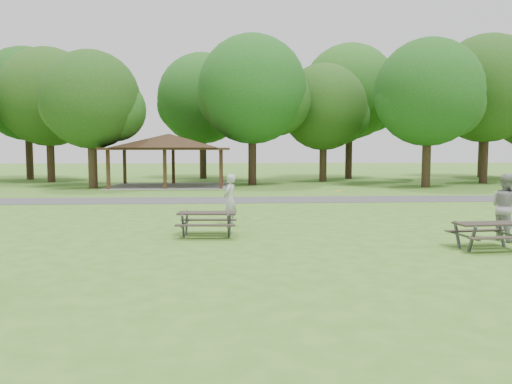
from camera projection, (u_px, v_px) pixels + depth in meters
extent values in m
plane|color=#427521|center=(225.00, 259.00, 12.17)|extent=(160.00, 160.00, 0.00)
cube|color=#424245|center=(225.00, 200.00, 26.09)|extent=(120.00, 3.20, 0.02)
cube|color=#382114|center=(108.00, 170.00, 32.77)|extent=(0.22, 0.22, 2.60)
cube|color=#3A2615|center=(125.00, 167.00, 38.14)|extent=(0.22, 0.22, 2.60)
cube|color=#322112|center=(165.00, 170.00, 33.00)|extent=(0.22, 0.22, 2.60)
cube|color=#391D15|center=(173.00, 167.00, 38.37)|extent=(0.22, 0.22, 2.60)
cube|color=#351C13|center=(221.00, 170.00, 33.22)|extent=(0.22, 0.22, 2.60)
cube|color=#3B2715|center=(221.00, 167.00, 38.59)|extent=(0.22, 0.22, 2.60)
cube|color=#2F1F13|center=(169.00, 149.00, 35.56)|extent=(8.60, 6.60, 0.16)
pyramid|color=black|center=(169.00, 141.00, 35.51)|extent=(7.01, 7.01, 1.00)
cube|color=gray|center=(170.00, 186.00, 35.79)|extent=(8.40, 6.40, 0.03)
cylinder|color=#301E15|center=(51.00, 158.00, 39.99)|extent=(0.60, 0.60, 3.85)
sphere|color=#1C4012|center=(49.00, 97.00, 39.57)|extent=(7.80, 7.80, 7.80)
sphere|color=#1B4212|center=(73.00, 107.00, 40.04)|extent=(5.07, 5.07, 5.07)
sphere|color=#134112|center=(28.00, 104.00, 39.33)|extent=(4.68, 4.68, 4.68)
cylinder|color=#322416|center=(93.00, 163.00, 33.85)|extent=(0.60, 0.60, 3.50)
sphere|color=#193F12|center=(91.00, 100.00, 33.48)|extent=(6.60, 6.60, 6.60)
sphere|color=#1B4C15|center=(115.00, 110.00, 33.93)|extent=(4.29, 4.29, 4.29)
sphere|color=#1E4814|center=(70.00, 107.00, 33.25)|extent=(3.96, 3.96, 3.96)
cylinder|color=black|center=(252.00, 158.00, 36.98)|extent=(0.60, 0.60, 4.02)
sphere|color=#154915|center=(252.00, 89.00, 36.54)|extent=(8.00, 8.00, 8.00)
sphere|color=#194212|center=(276.00, 101.00, 37.02)|extent=(5.20, 5.20, 5.20)
sphere|color=#174012|center=(230.00, 97.00, 36.30)|extent=(4.80, 4.80, 4.80)
cylinder|color=#322216|center=(323.00, 161.00, 40.85)|extent=(0.60, 0.60, 3.43)
sphere|color=#1B4112|center=(324.00, 107.00, 40.47)|extent=(7.00, 7.00, 7.00)
sphere|color=#194513|center=(342.00, 116.00, 40.92)|extent=(4.55, 4.55, 4.55)
sphere|color=#1C4513|center=(307.00, 113.00, 40.23)|extent=(4.20, 4.20, 4.20)
cylinder|color=black|center=(426.00, 160.00, 34.73)|extent=(0.60, 0.60, 3.78)
sphere|color=#144513|center=(428.00, 92.00, 34.32)|extent=(7.40, 7.40, 7.40)
sphere|color=#184213|center=(450.00, 104.00, 34.79)|extent=(4.81, 4.81, 4.81)
sphere|color=#144614|center=(408.00, 100.00, 34.08)|extent=(4.44, 4.44, 4.44)
cylinder|color=black|center=(484.00, 156.00, 38.56)|extent=(0.60, 0.60, 4.20)
sphere|color=#1A4012|center=(487.00, 88.00, 38.10)|extent=(8.20, 8.20, 8.20)
sphere|color=#1F4B15|center=(507.00, 100.00, 38.59)|extent=(5.33, 5.33, 5.33)
sphere|color=#144815|center=(467.00, 96.00, 37.86)|extent=(4.92, 4.92, 4.92)
cylinder|color=black|center=(29.00, 154.00, 43.27)|extent=(0.60, 0.60, 4.38)
sphere|color=#144212|center=(27.00, 94.00, 42.82)|extent=(8.00, 8.00, 8.00)
sphere|color=#1A4112|center=(50.00, 104.00, 43.30)|extent=(5.20, 5.20, 5.20)
sphere|color=#1A4012|center=(7.00, 101.00, 42.58)|extent=(4.80, 4.80, 4.80)
cylinder|color=black|center=(203.00, 156.00, 44.69)|extent=(0.60, 0.60, 4.13)
sphere|color=#164915|center=(203.00, 98.00, 44.24)|extent=(8.00, 8.00, 8.00)
sphere|color=#184413|center=(223.00, 108.00, 44.72)|extent=(5.20, 5.20, 5.20)
sphere|color=#164814|center=(184.00, 105.00, 44.00)|extent=(4.80, 4.80, 4.80)
cylinder|color=black|center=(349.00, 153.00, 44.46)|extent=(0.60, 0.60, 4.55)
sphere|color=#1C4F16|center=(350.00, 92.00, 43.99)|extent=(8.40, 8.40, 8.40)
sphere|color=#184B15|center=(370.00, 102.00, 44.47)|extent=(5.46, 5.46, 5.46)
sphere|color=#1F4C15|center=(331.00, 99.00, 43.74)|extent=(5.04, 5.04, 5.04)
cylinder|color=#2F2114|center=(481.00, 155.00, 46.75)|extent=(0.60, 0.60, 4.27)
sphere|color=#1E4A15|center=(484.00, 99.00, 46.30)|extent=(8.00, 8.00, 8.00)
sphere|color=#144112|center=(500.00, 108.00, 46.78)|extent=(5.20, 5.20, 5.20)
sphere|color=#1A4112|center=(468.00, 105.00, 46.06)|extent=(4.80, 4.80, 4.80)
cube|color=#2B241F|center=(207.00, 213.00, 15.34)|extent=(1.82, 0.82, 0.05)
cube|color=#2B251F|center=(205.00, 225.00, 14.78)|extent=(1.79, 0.37, 0.04)
cube|color=#322A24|center=(209.00, 220.00, 15.95)|extent=(1.79, 0.37, 0.04)
cube|color=#3E3E41|center=(183.00, 226.00, 15.00)|extent=(0.08, 0.38, 0.77)
cube|color=#414043|center=(187.00, 223.00, 15.74)|extent=(0.08, 0.38, 0.77)
cube|color=#3E3E41|center=(185.00, 224.00, 15.37)|extent=(0.15, 1.45, 0.05)
cube|color=#3C3D3F|center=(228.00, 226.00, 15.00)|extent=(0.08, 0.38, 0.77)
cube|color=#474649|center=(230.00, 223.00, 15.74)|extent=(0.08, 0.38, 0.77)
cube|color=#414143|center=(229.00, 224.00, 15.36)|extent=(0.15, 1.45, 0.05)
cube|color=black|center=(488.00, 224.00, 13.35)|extent=(1.76, 0.82, 0.05)
cube|color=#2F2821|center=(501.00, 238.00, 12.82)|extent=(1.73, 0.39, 0.04)
cube|color=#2F2622|center=(475.00, 231.00, 13.93)|extent=(1.73, 0.39, 0.04)
cube|color=#434345|center=(472.00, 239.00, 12.93)|extent=(0.09, 0.36, 0.74)
cube|color=#414043|center=(457.00, 235.00, 13.64)|extent=(0.09, 0.36, 0.74)
cube|color=#464649|center=(465.00, 236.00, 13.28)|extent=(0.17, 1.39, 0.05)
cube|color=#444446|center=(501.00, 234.00, 13.82)|extent=(0.09, 0.36, 0.74)
cube|color=#424345|center=(510.00, 235.00, 13.47)|extent=(0.17, 1.39, 0.05)
cylinder|color=yellow|center=(338.00, 191.00, 16.25)|extent=(0.25, 0.25, 0.02)
imported|color=#ADADB0|center=(230.00, 200.00, 17.58)|extent=(0.63, 0.77, 1.80)
imported|color=gray|center=(506.00, 207.00, 14.61)|extent=(0.94, 1.10, 1.97)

